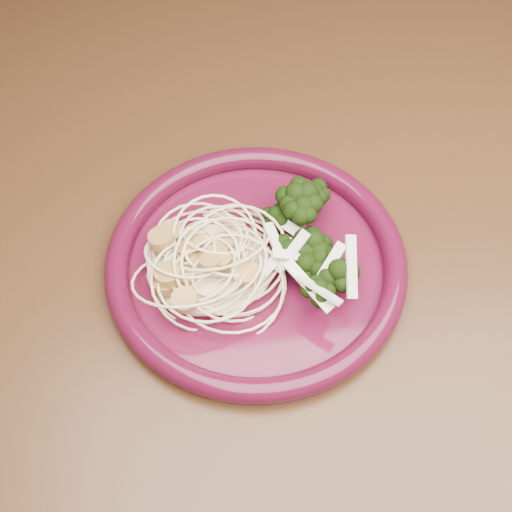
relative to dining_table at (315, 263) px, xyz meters
The scene contains 6 objects.
dining_table is the anchor object (origin of this frame).
dinner_plate 0.14m from the dining_table, 140.37° to the right, with size 0.27×0.27×0.02m.
spaghetti_pile 0.17m from the dining_table, 152.04° to the right, with size 0.11×0.10×0.03m, color #FAE4B1.
scallop_cluster 0.20m from the dining_table, 152.04° to the right, with size 0.11×0.11×0.04m, color #C19147, non-canonical shape.
broccoli_pile 0.14m from the dining_table, 111.96° to the right, with size 0.07×0.12×0.04m, color black.
onion_garnish 0.17m from the dining_table, 111.96° to the right, with size 0.05×0.08×0.05m, color #EDE5CA, non-canonical shape.
Camera 1 is at (-0.13, -0.40, 1.27)m, focal length 50.00 mm.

